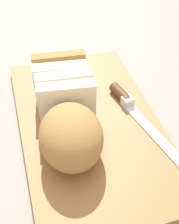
{
  "coord_description": "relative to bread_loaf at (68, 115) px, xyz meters",
  "views": [
    {
      "loc": [
        -0.4,
        0.1,
        0.46
      ],
      "look_at": [
        0.0,
        0.0,
        0.05
      ],
      "focal_mm": 47.38,
      "sensor_mm": 36.0,
      "label": 1
    }
  ],
  "objects": [
    {
      "name": "crumb_stray_left",
      "position": [
        0.08,
        -0.01,
        -0.05
      ],
      "size": [
        0.0,
        0.0,
        0.0
      ],
      "primitive_type": "sphere",
      "color": "#996633",
      "rests_on": "cutting_board"
    },
    {
      "name": "crumb_stray_right",
      "position": [
        0.07,
        -0.05,
        -0.05
      ],
      "size": [
        0.01,
        0.01,
        0.01
      ],
      "primitive_type": "sphere",
      "color": "#996633",
      "rests_on": "cutting_board"
    },
    {
      "name": "cutting_board",
      "position": [
        0.02,
        -0.05,
        -0.06
      ],
      "size": [
        0.48,
        0.3,
        0.02
      ],
      "primitive_type": "cube",
      "rotation": [
        0.0,
        0.0,
        0.04
      ],
      "color": "#9E6B3D",
      "rests_on": "ground_plane"
    },
    {
      "name": "crumb_near_loaf",
      "position": [
        0.02,
        -0.02,
        -0.05
      ],
      "size": [
        0.01,
        0.01,
        0.01
      ],
      "primitive_type": "sphere",
      "color": "#996633",
      "rests_on": "cutting_board"
    },
    {
      "name": "ground_plane",
      "position": [
        0.02,
        -0.05,
        -0.07
      ],
      "size": [
        3.0,
        3.0,
        0.0
      ],
      "primitive_type": "plane",
      "color": "gray"
    },
    {
      "name": "crumb_near_knife",
      "position": [
        -0.0,
        -0.03,
        -0.05
      ],
      "size": [
        0.01,
        0.01,
        0.01
      ],
      "primitive_type": "sphere",
      "color": "#996633",
      "rests_on": "cutting_board"
    },
    {
      "name": "bread_knife",
      "position": [
        0.04,
        -0.14,
        -0.04
      ],
      "size": [
        0.27,
        0.09,
        0.02
      ],
      "rotation": [
        0.0,
        0.0,
        3.4
      ],
      "color": "silver",
      "rests_on": "cutting_board"
    },
    {
      "name": "bread_loaf",
      "position": [
        0.0,
        0.0,
        0.0
      ],
      "size": [
        0.27,
        0.13,
        0.1
      ],
      "rotation": [
        0.0,
        0.0,
        -0.05
      ],
      "color": "#A8753D",
      "rests_on": "cutting_board"
    }
  ]
}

